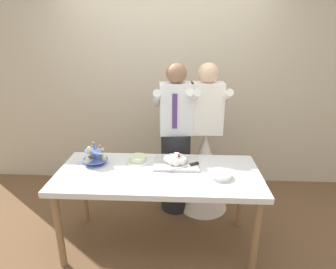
% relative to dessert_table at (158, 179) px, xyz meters
% --- Properties ---
extents(ground_plane, '(8.00, 8.00, 0.00)m').
position_rel_dessert_table_xyz_m(ground_plane, '(0.00, 0.00, -0.70)').
color(ground_plane, brown).
extents(rear_wall, '(5.20, 0.10, 2.90)m').
position_rel_dessert_table_xyz_m(rear_wall, '(0.00, 1.38, 0.75)').
color(rear_wall, beige).
rests_on(rear_wall, ground_plane).
extents(dessert_table, '(1.80, 0.80, 0.78)m').
position_rel_dessert_table_xyz_m(dessert_table, '(0.00, 0.00, 0.00)').
color(dessert_table, silver).
rests_on(dessert_table, ground_plane).
extents(cupcake_stand, '(0.23, 0.23, 0.21)m').
position_rel_dessert_table_xyz_m(cupcake_stand, '(-0.60, 0.13, 0.15)').
color(cupcake_stand, '#4C66B2').
rests_on(cupcake_stand, dessert_table).
extents(main_cake_tray, '(0.42, 0.33, 0.13)m').
position_rel_dessert_table_xyz_m(main_cake_tray, '(0.15, 0.15, 0.11)').
color(main_cake_tray, silver).
rests_on(main_cake_tray, dessert_table).
extents(plate_stack, '(0.20, 0.21, 0.04)m').
position_rel_dessert_table_xyz_m(plate_stack, '(0.53, -0.07, 0.10)').
color(plate_stack, white).
rests_on(plate_stack, dessert_table).
extents(round_cake, '(0.24, 0.24, 0.06)m').
position_rel_dessert_table_xyz_m(round_cake, '(-0.21, 0.21, 0.10)').
color(round_cake, white).
rests_on(round_cake, dessert_table).
extents(person_groom, '(0.51, 0.53, 1.66)m').
position_rel_dessert_table_xyz_m(person_groom, '(0.14, 0.63, 0.05)').
color(person_groom, '#232328').
rests_on(person_groom, ground_plane).
extents(person_bride, '(0.56, 0.56, 1.66)m').
position_rel_dessert_table_xyz_m(person_bride, '(0.46, 0.67, -0.12)').
color(person_bride, white).
rests_on(person_bride, ground_plane).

